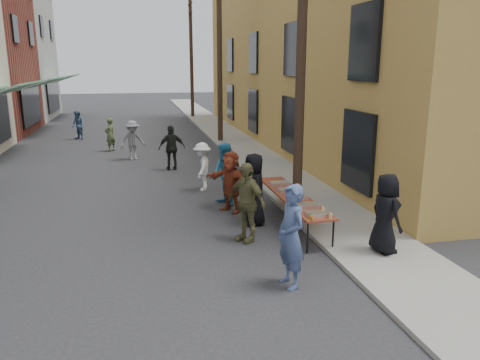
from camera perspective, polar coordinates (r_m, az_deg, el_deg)
name	(u,v)px	position (r m, az deg, el deg)	size (l,w,h in m)	color
ground	(140,269)	(9.63, -12.06, -10.55)	(120.00, 120.00, 0.00)	#28282B
sidewalk	(234,141)	(24.60, -0.79, 4.82)	(2.20, 60.00, 0.10)	gray
building_ochre	(355,43)	(25.34, 13.85, 15.93)	(10.00, 28.00, 10.00)	#B1923F
utility_pole_near	(302,42)	(12.54, 7.51, 16.37)	(0.26, 0.26, 9.00)	#2D2116
utility_pole_mid	(220,53)	(24.17, -2.51, 15.23)	(0.26, 0.26, 9.00)	#2D2116
utility_pole_far	(191,57)	(36.04, -5.95, 14.73)	(0.26, 0.26, 9.00)	#2D2116
serving_table	(293,197)	(11.79, 6.42, -2.06)	(0.70, 4.00, 0.75)	maroon
catering_tray_sausage	(317,214)	(10.29, 9.39, -4.10)	(0.50, 0.33, 0.08)	maroon
catering_tray_foil_b	(307,205)	(10.86, 8.13, -3.08)	(0.50, 0.33, 0.08)	#B2B2B7
catering_tray_buns	(297,197)	(11.49, 6.91, -2.09)	(0.50, 0.33, 0.08)	tan
catering_tray_foil_d	(288,190)	(12.13, 5.83, -1.20)	(0.50, 0.33, 0.08)	#B2B2B7
catering_tray_buns_end	(280,183)	(12.77, 4.85, -0.41)	(0.50, 0.33, 0.08)	tan
condiment_jar_a	(313,219)	(9.94, 8.85, -4.72)	(0.07, 0.07, 0.08)	#A57F26
condiment_jar_b	(311,218)	(10.03, 8.64, -4.54)	(0.07, 0.07, 0.08)	#A57F26
condiment_jar_c	(309,216)	(10.12, 8.44, -4.37)	(0.07, 0.07, 0.08)	#A57F26
cup_stack	(330,216)	(10.14, 10.97, -4.33)	(0.08, 0.08, 0.12)	tan
guest_front_a	(254,189)	(11.69, 1.70, -1.11)	(0.89, 0.58, 1.82)	black
guest_front_b	(291,236)	(8.44, 6.25, -6.86)	(0.70, 0.46, 1.91)	#445684
guest_front_c	(225,175)	(13.22, -1.84, 0.64)	(0.88, 0.69, 1.81)	teal
guest_front_d	(202,167)	(14.94, -4.61, 1.63)	(1.00, 0.57, 1.55)	white
guest_front_e	(246,202)	(10.56, 0.77, -2.72)	(1.07, 0.45, 1.83)	brown
guest_queue_back	(231,182)	(12.70, -1.15, -0.19)	(1.57, 0.50, 1.69)	#92391F
server	(386,213)	(10.15, 17.34, -3.92)	(0.82, 0.54, 1.68)	black
passerby_left	(133,140)	(20.27, -12.95, 4.74)	(1.07, 0.62, 1.66)	slate
passerby_mid	(172,148)	(18.01, -8.31, 3.91)	(1.00, 0.42, 1.71)	black
passerby_right	(110,135)	(22.59, -15.56, 5.36)	(0.57, 0.37, 1.55)	#4C5C35
passerby_far	(78,125)	(26.66, -19.14, 6.32)	(0.75, 0.58, 1.54)	#425E7F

